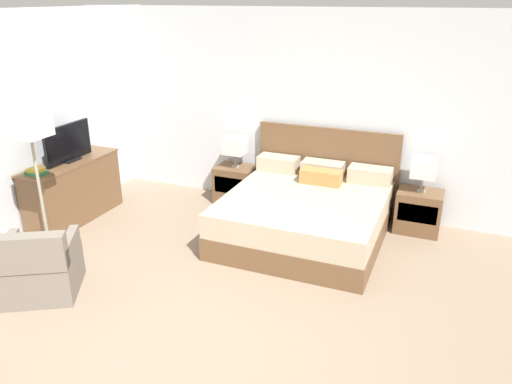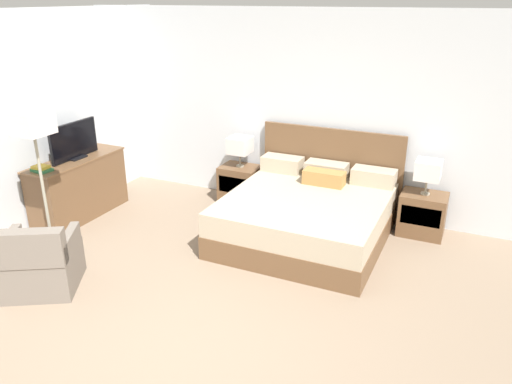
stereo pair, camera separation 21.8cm
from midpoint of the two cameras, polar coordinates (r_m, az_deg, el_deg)
name	(u,v)px [view 2 (the right image)]	position (r m, az deg, el deg)	size (l,w,h in m)	color
ground_plane	(175,354)	(4.43, -7.74, -17.85)	(10.44, 10.44, 0.00)	#84705B
wall_back	(316,113)	(6.80, 7.75, 8.91)	(7.16, 0.06, 2.67)	silver
wall_left	(27,124)	(6.70, -23.90, 7.09)	(0.06, 5.28, 2.67)	silver
bed	(308,214)	(6.13, 6.94, -2.51)	(1.92, 1.97, 1.18)	brown
nightstand_left	(240,184)	(7.18, -0.94, 0.90)	(0.55, 0.42, 0.54)	brown
nightstand_right	(422,214)	(6.56, 19.38, -2.42)	(0.55, 0.42, 0.54)	brown
table_lamp_left	(240,145)	(6.99, -0.97, 5.34)	(0.30, 0.30, 0.43)	gray
table_lamp_right	(428,170)	(6.37, 20.01, 2.35)	(0.30, 0.30, 0.43)	gray
dresser	(79,187)	(7.02, -18.75, 0.55)	(0.47, 1.42, 0.81)	brown
tv	(74,141)	(6.85, -19.24, 5.49)	(0.18, 0.79, 0.48)	black
book_red_cover	(42,170)	(6.54, -22.41, 2.35)	(0.23, 0.17, 0.03)	#2D7042
book_blue_cover	(41,167)	(6.53, -22.50, 2.65)	(0.19, 0.14, 0.04)	gold
armchair_by_window	(40,264)	(5.46, -22.41, -7.64)	(0.93, 0.94, 0.76)	#70665B
floor_lamp	(34,135)	(5.69, -23.03, 6.00)	(0.34, 0.34, 1.69)	gray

